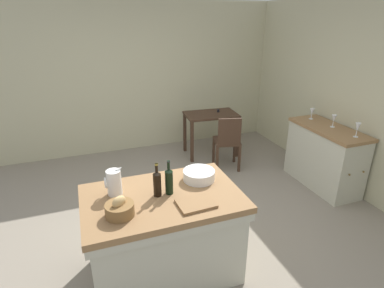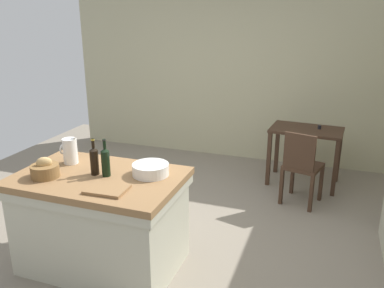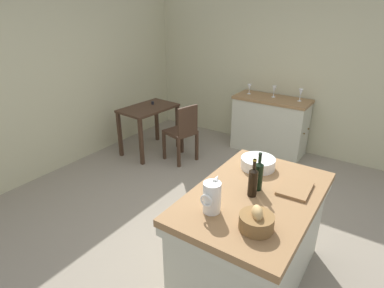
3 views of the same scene
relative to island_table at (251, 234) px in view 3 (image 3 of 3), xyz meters
name	(u,v)px [view 3 (image 3 of 3)]	position (x,y,z in m)	size (l,w,h in m)	color
ground_plane	(207,226)	(0.40, 0.67, -0.47)	(6.76, 6.76, 0.00)	gray
wall_back	(47,80)	(0.40, 3.27, 0.83)	(5.32, 0.12, 2.60)	#B7B28E
wall_right	(296,71)	(3.00, 0.67, 0.83)	(0.12, 5.20, 2.60)	#B7B28E
island_table	(251,234)	(0.00, 0.00, 0.00)	(1.42, 0.92, 0.88)	olive
side_cabinet	(270,125)	(2.66, 0.88, -0.02)	(0.52, 1.19, 0.91)	olive
writing_desk	(149,115)	(1.54, 2.49, 0.16)	(0.94, 0.63, 0.81)	#3D281C
wooden_chair	(183,131)	(1.56, 1.83, 0.02)	(0.49, 0.49, 0.91)	#3D281C
pitcher	(212,197)	(-0.39, 0.17, 0.52)	(0.17, 0.13, 0.28)	white
wash_bowl	(258,163)	(0.42, 0.16, 0.45)	(0.31, 0.31, 0.10)	white
bread_basket	(256,221)	(-0.40, -0.18, 0.47)	(0.23, 0.23, 0.18)	brown
cutting_board	(295,189)	(0.23, -0.24, 0.42)	(0.31, 0.24, 0.02)	olive
wine_bottle_dark	(258,175)	(0.07, 0.02, 0.53)	(0.07, 0.07, 0.32)	black
wine_bottle_amber	(253,181)	(-0.04, 0.02, 0.53)	(0.07, 0.07, 0.32)	black
wine_glass_far_left	(301,93)	(2.72, 0.48, 0.56)	(0.07, 0.07, 0.19)	white
wine_glass_left	(274,89)	(2.72, 0.89, 0.55)	(0.07, 0.07, 0.18)	white
wine_glass_middle	(249,87)	(2.68, 1.29, 0.54)	(0.07, 0.07, 0.16)	white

